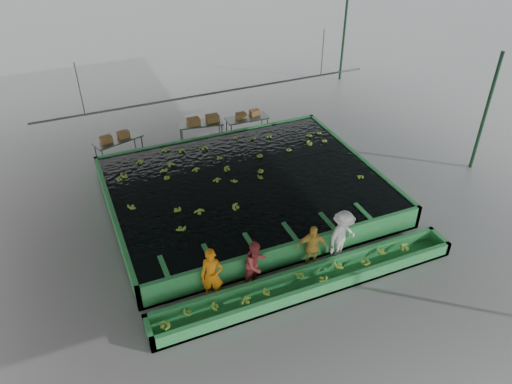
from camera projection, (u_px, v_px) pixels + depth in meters
name	position (u px, v px, depth m)	size (l,w,h in m)	color
ground	(261.00, 222.00, 18.06)	(80.00, 80.00, 0.00)	slate
shed_roof	(262.00, 93.00, 15.23)	(20.00, 22.00, 0.04)	slate
shed_posts	(262.00, 163.00, 16.64)	(20.00, 22.00, 5.00)	#1A3F26
flotation_tank	(246.00, 190.00, 18.94)	(10.00, 8.00, 0.90)	#2C8642
tank_water	(246.00, 181.00, 18.71)	(9.70, 7.70, 0.00)	black
sorting_trough	(309.00, 282.00, 15.19)	(10.00, 1.00, 0.50)	#2C8642
cableway_rail	(212.00, 93.00, 20.15)	(0.08, 0.08, 14.00)	#59605B
rail_hanger_left	(80.00, 89.00, 17.96)	(0.04, 0.04, 2.00)	#59605B
rail_hanger_right	(322.00, 53.00, 21.20)	(0.04, 0.04, 2.00)	#59605B
worker_a	(212.00, 275.00, 14.52)	(0.66, 0.43, 1.81)	orange
worker_b	(256.00, 264.00, 15.01)	(0.80, 0.62, 1.65)	#AD393A
worker_c	(312.00, 248.00, 15.62)	(0.98, 0.41, 1.67)	gold
worker_d	(342.00, 236.00, 15.92)	(1.22, 0.70, 1.89)	white
packing_table_left	(119.00, 148.00, 21.56)	(2.05, 0.82, 0.93)	#59605B
packing_table_mid	(201.00, 132.00, 22.84)	(2.02, 0.81, 0.92)	#59605B
packing_table_right	(247.00, 126.00, 23.32)	(1.98, 0.79, 0.90)	#59605B
box_stack_left	(115.00, 140.00, 21.23)	(1.25, 0.35, 0.27)	brown
box_stack_mid	(203.00, 123.00, 22.56)	(1.45, 0.40, 0.31)	brown
box_stack_right	(248.00, 116.00, 23.16)	(1.16, 0.32, 0.25)	brown
floating_bananas	(238.00, 171.00, 19.32)	(9.29, 6.33, 0.13)	#76A831
trough_bananas	(309.00, 279.00, 15.10)	(9.30, 0.62, 0.12)	#76A831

